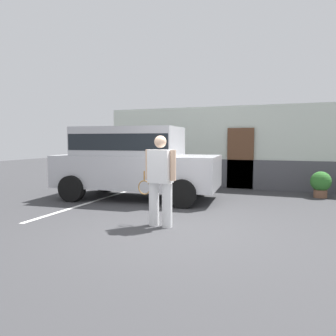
{
  "coord_description": "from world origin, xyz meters",
  "views": [
    {
      "loc": [
        2.09,
        -5.64,
        1.67
      ],
      "look_at": [
        -0.52,
        1.2,
        1.05
      ],
      "focal_mm": 34.78,
      "sensor_mm": 36.0,
      "label": 1
    }
  ],
  "objects": [
    {
      "name": "parking_stripe_0",
      "position": [
        -2.97,
        1.5,
        0.0
      ],
      "size": [
        0.12,
        4.4,
        0.01
      ],
      "primitive_type": "cube",
      "color": "silver",
      "rests_on": "ground_plane"
    },
    {
      "name": "parked_suv",
      "position": [
        -2.15,
        2.72,
        1.15
      ],
      "size": [
        4.75,
        2.48,
        2.05
      ],
      "rotation": [
        0.0,
        0.0,
        0.09
      ],
      "color": "#B7B7BC",
      "rests_on": "ground_plane"
    },
    {
      "name": "tennis_player_man",
      "position": [
        -0.28,
        0.15,
        0.91
      ],
      "size": [
        0.9,
        0.32,
        1.77
      ],
      "rotation": [
        0.0,
        0.0,
        3.02
      ],
      "color": "white",
      "rests_on": "ground_plane"
    },
    {
      "name": "ground_plane",
      "position": [
        0.0,
        0.0,
        0.0
      ],
      "size": [
        40.0,
        40.0,
        0.0
      ],
      "primitive_type": "plane",
      "color": "#38383A"
    },
    {
      "name": "house_frontage",
      "position": [
        0.01,
        5.94,
        1.35
      ],
      "size": [
        9.2,
        0.4,
        2.87
      ],
      "color": "silver",
      "rests_on": "ground_plane"
    },
    {
      "name": "potted_plant_by_porch",
      "position": [
        2.91,
        4.77,
        0.43
      ],
      "size": [
        0.58,
        0.58,
        0.77
      ],
      "color": "brown",
      "rests_on": "ground_plane"
    }
  ]
}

